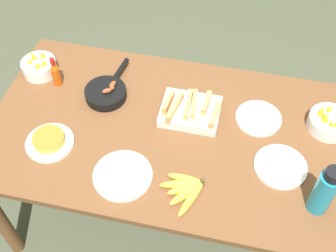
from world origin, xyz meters
TOP-DOWN VIEW (x-y plane):
  - ground_plane at (0.00, 0.00)m, footprint 14.00×14.00m
  - dining_table at (0.00, 0.00)m, footprint 1.68×0.96m
  - banana_bunch at (0.14, -0.29)m, footprint 0.19×0.20m
  - melon_tray at (0.08, 0.11)m, footprint 0.27×0.22m
  - skillet at (-0.34, 0.14)m, footprint 0.20×0.35m
  - frittata_plate_center at (-0.50, -0.19)m, footprint 0.22×0.22m
  - empty_plate_near_front at (0.40, 0.16)m, footprint 0.22×0.22m
  - empty_plate_far_left at (0.52, -0.09)m, footprint 0.23×0.23m
  - empty_plate_far_right at (-0.13, -0.29)m, footprint 0.25×0.25m
  - fruit_bowl_mango at (0.72, 0.18)m, footprint 0.19×0.19m
  - fruit_bowl_citrus at (-0.73, 0.23)m, footprint 0.17×0.17m
  - water_bottle at (0.67, -0.25)m, footprint 0.08×0.08m
  - hot_sauce_bottle at (-0.61, 0.17)m, footprint 0.04×0.04m

SIDE VIEW (x-z plane):
  - ground_plane at x=0.00m, z-range 0.00..0.00m
  - dining_table at x=0.00m, z-range 0.29..1.07m
  - empty_plate_far_right at x=-0.13m, z-range 0.77..0.79m
  - empty_plate_far_left at x=0.52m, z-range 0.77..0.79m
  - empty_plate_near_front at x=0.40m, z-range 0.77..0.79m
  - banana_bunch at x=0.14m, z-range 0.77..0.81m
  - frittata_plate_center at x=-0.50m, z-range 0.77..0.82m
  - skillet at x=-0.34m, z-range 0.76..0.85m
  - melon_tray at x=0.08m, z-range 0.76..0.86m
  - fruit_bowl_mango at x=0.72m, z-range 0.75..0.88m
  - fruit_bowl_citrus at x=-0.73m, z-range 0.75..0.88m
  - hot_sauce_bottle at x=-0.61m, z-range 0.76..0.93m
  - water_bottle at x=0.67m, z-range 0.77..1.02m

